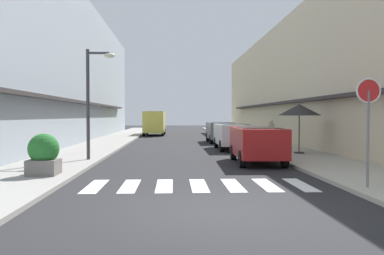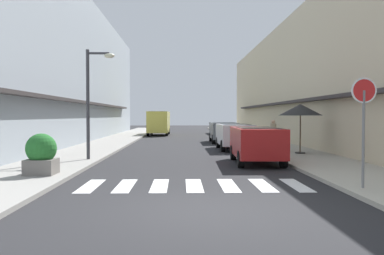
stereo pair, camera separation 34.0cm
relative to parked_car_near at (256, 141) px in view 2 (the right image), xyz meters
The scene contains 15 objects.
ground_plane 11.83m from the parked_car_near, 103.19° to the left, with size 107.67×107.67×0.00m, color #232326.
sidewalk_left 14.01m from the parked_car_near, 124.82° to the left, with size 3.11×68.52×0.12m, color gray.
sidewalk_right 11.80m from the parked_car_near, 77.21° to the left, with size 3.11×68.52×0.12m, color #ADA899.
building_row_left 18.18m from the parked_car_near, 132.96° to the left, with size 5.50×46.05×10.42m.
building_row_right 14.93m from the parked_car_near, 62.74° to the left, with size 5.50×46.05×8.61m.
crosswalk 5.85m from the parked_car_near, 117.74° to the right, with size 6.15×2.20×0.01m.
parked_car_near is the anchor object (origin of this frame).
parked_car_mid 6.75m from the parked_car_near, 90.00° to the left, with size 1.83×4.37×1.47m.
parked_car_far 12.86m from the parked_car_near, 90.00° to the left, with size 1.83×4.40×1.47m.
delivery_van 24.73m from the parked_car_near, 102.21° to the left, with size 2.09×5.44×2.37m.
round_street_sign 6.55m from the parked_car_near, 76.16° to the right, with size 0.65×0.07×2.78m.
street_lamp 7.07m from the parked_car_near, behind, with size 1.19×0.28×4.57m.
cafe_umbrella 4.34m from the parked_car_near, 49.20° to the left, with size 2.08×2.08×2.38m.
planter_corner 8.22m from the parked_car_near, 153.92° to the right, with size 0.94×0.94×1.27m.
pedestrian_walking_near 6.96m from the parked_car_near, 71.66° to the left, with size 0.34×0.34×1.59m.
Camera 2 is at (-0.37, -8.22, 1.94)m, focal length 38.12 mm.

